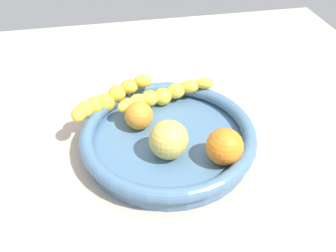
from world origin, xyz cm
name	(u,v)px	position (x,y,z in cm)	size (l,w,h in cm)	color
kitchen_counter	(168,152)	(0.00, 0.00, 1.50)	(120.00, 120.00, 3.00)	#B9A794
fruit_bowl	(168,137)	(0.00, 0.00, 5.45)	(32.96, 32.96, 4.77)	#4A6F92
banana_draped_left	(164,95)	(-1.22, -10.54, 7.87)	(21.55, 8.90, 4.95)	yellow
banana_draped_right	(108,99)	(10.28, -10.24, 8.52)	(16.83, 12.78, 6.24)	yellow
orange_front	(139,115)	(4.82, -4.51, 7.89)	(5.51, 5.51, 5.51)	orange
orange_mid_left	(225,147)	(-8.36, 7.67, 8.39)	(6.51, 6.51, 6.51)	orange
apple_yellow	(169,140)	(0.73, 4.33, 8.64)	(7.02, 7.02, 7.02)	#D8BF54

